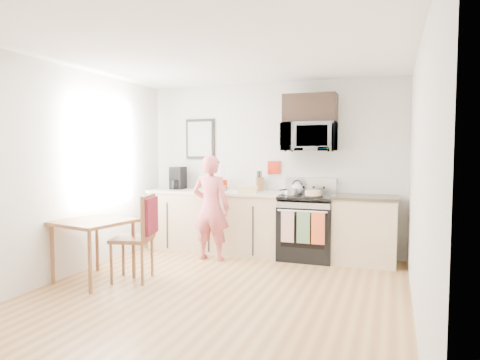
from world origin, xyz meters
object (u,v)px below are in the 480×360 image
(microwave, at_px, (309,137))
(range, at_px, (307,229))
(person, at_px, (211,208))
(cake, at_px, (313,194))
(dining_table, at_px, (93,227))
(chair, at_px, (144,226))

(microwave, bearing_deg, range, -89.94)
(person, bearing_deg, cake, -167.75)
(microwave, distance_m, person, 1.75)
(person, relative_size, dining_table, 1.86)
(dining_table, bearing_deg, range, 41.36)
(range, distance_m, chair, 2.38)
(microwave, distance_m, chair, 2.67)
(person, distance_m, cake, 1.45)
(chair, bearing_deg, person, 59.27)
(range, bearing_deg, dining_table, -138.64)
(microwave, relative_size, person, 0.51)
(microwave, distance_m, dining_table, 3.19)
(range, xyz_separation_m, microwave, (-0.00, 0.10, 1.32))
(person, bearing_deg, dining_table, 55.62)
(microwave, height_order, cake, microwave)
(person, bearing_deg, range, -159.09)
(range, bearing_deg, chair, -133.86)
(range, bearing_deg, microwave, 90.06)
(cake, bearing_deg, chair, -139.12)
(person, xyz_separation_m, cake, (1.40, 0.34, 0.22))
(dining_table, xyz_separation_m, cake, (2.31, 1.74, 0.31))
(microwave, xyz_separation_m, chair, (-1.64, -1.81, -1.09))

